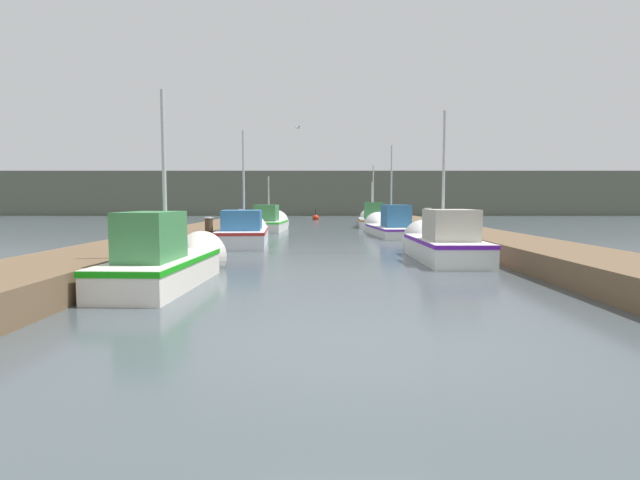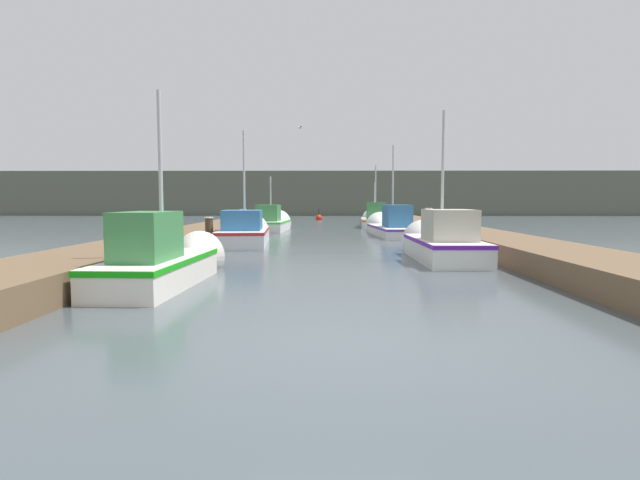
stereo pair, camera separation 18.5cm
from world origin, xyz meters
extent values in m
plane|color=#424C51|center=(0.00, 0.00, 0.00)|extent=(200.00, 200.00, 0.00)
cube|color=brown|center=(-5.40, 16.00, 0.27)|extent=(2.24, 40.00, 0.54)
cube|color=brown|center=(5.40, 16.00, 0.27)|extent=(2.24, 40.00, 0.54)
cube|color=#565B4C|center=(0.00, 56.31, 2.42)|extent=(120.00, 16.00, 4.83)
cube|color=silver|center=(-3.43, 3.95, 0.29)|extent=(1.49, 3.83, 0.57)
cube|color=#149D12|center=(-3.43, 3.95, 0.51)|extent=(1.52, 3.86, 0.10)
cone|color=silver|center=(-3.32, 6.29, 0.29)|extent=(1.30, 0.97, 1.26)
cube|color=#387A42|center=(-3.45, 3.48, 1.02)|extent=(0.94, 1.55, 0.89)
cylinder|color=#B2B2B7|center=(-3.41, 4.23, 2.19)|extent=(0.08, 0.08, 3.23)
cube|color=silver|center=(3.11, 8.14, 0.31)|extent=(1.55, 4.15, 0.61)
cube|color=#6117AC|center=(3.11, 8.14, 0.55)|extent=(1.58, 4.18, 0.10)
cone|color=silver|center=(3.09, 10.59, 0.31)|extent=(1.45, 0.77, 1.44)
cube|color=#B2AD9E|center=(3.11, 7.63, 1.02)|extent=(1.19, 1.62, 0.81)
cylinder|color=#B2B2B7|center=(3.11, 8.46, 2.38)|extent=(0.08, 0.08, 3.54)
cube|color=silver|center=(-3.21, 12.92, 0.30)|extent=(2.01, 4.53, 0.61)
cube|color=red|center=(-3.21, 12.92, 0.55)|extent=(2.04, 4.56, 0.10)
cone|color=silver|center=(-3.41, 15.61, 0.30)|extent=(1.67, 1.09, 1.61)
cube|color=#2D6699|center=(-3.17, 12.37, 0.96)|extent=(1.48, 1.89, 0.71)
cylinder|color=#B2B2B7|center=(-3.23, 13.25, 2.44)|extent=(0.08, 0.08, 3.66)
cube|color=silver|center=(3.05, 17.77, 0.23)|extent=(2.06, 5.29, 0.46)
cube|color=purple|center=(3.05, 17.77, 0.40)|extent=(2.09, 5.32, 0.10)
cone|color=silver|center=(2.84, 20.88, 0.23)|extent=(1.69, 1.16, 1.62)
cube|color=#2D6699|center=(3.10, 17.12, 0.96)|extent=(1.21, 1.68, 1.00)
cylinder|color=#B2B2B7|center=(3.03, 18.16, 2.36)|extent=(0.08, 0.08, 3.79)
cube|color=silver|center=(-3.19, 21.52, 0.28)|extent=(1.95, 4.09, 0.56)
cube|color=green|center=(-3.19, 21.52, 0.50)|extent=(1.98, 4.13, 0.10)
cone|color=silver|center=(-3.06, 23.92, 0.28)|extent=(1.68, 0.88, 1.64)
cube|color=#387A42|center=(-3.22, 21.02, 1.00)|extent=(1.24, 1.50, 0.87)
cylinder|color=#B2B2B7|center=(-3.18, 21.82, 1.77)|extent=(0.08, 0.08, 2.41)
cube|color=silver|center=(2.95, 25.39, 0.26)|extent=(1.96, 4.37, 0.52)
cube|color=#D65C18|center=(2.95, 25.39, 0.46)|extent=(1.99, 4.40, 0.10)
cone|color=silver|center=(3.09, 27.93, 0.26)|extent=(1.68, 0.89, 1.64)
cube|color=#387A42|center=(2.92, 24.86, 1.03)|extent=(1.21, 1.58, 1.02)
cylinder|color=#B2B2B7|center=(2.97, 25.71, 2.20)|extent=(0.08, 0.08, 3.35)
cube|color=silver|center=(3.38, 30.14, 0.33)|extent=(1.37, 4.01, 0.66)
cube|color=#BE4F11|center=(3.38, 30.14, 0.60)|extent=(1.40, 4.04, 0.10)
cone|color=silver|center=(3.37, 32.62, 0.33)|extent=(1.30, 0.96, 1.29)
cube|color=silver|center=(3.38, 29.64, 1.03)|extent=(0.88, 1.34, 0.73)
cylinder|color=#B2B2B7|center=(3.38, 30.44, 1.82)|extent=(0.08, 0.08, 2.32)
cylinder|color=#473523|center=(4.36, 16.32, 0.64)|extent=(0.28, 0.28, 1.29)
cylinder|color=silver|center=(4.36, 16.32, 1.31)|extent=(0.32, 0.32, 0.04)
cylinder|color=#473523|center=(-4.38, 19.88, 0.59)|extent=(0.31, 0.31, 1.18)
cylinder|color=silver|center=(-4.38, 19.88, 1.20)|extent=(0.35, 0.35, 0.04)
cylinder|color=#473523|center=(-4.20, 11.58, 0.53)|extent=(0.27, 0.27, 1.05)
cylinder|color=silver|center=(-4.20, 11.58, 1.07)|extent=(0.31, 0.31, 0.04)
sphere|color=red|center=(-0.72, 36.98, 0.16)|extent=(0.56, 0.56, 0.56)
cylinder|color=black|center=(-0.72, 36.98, 0.69)|extent=(0.06, 0.06, 0.50)
ellipsoid|color=white|center=(-1.58, 22.19, 5.65)|extent=(0.31, 0.24, 0.12)
cube|color=gray|center=(-1.63, 22.32, 5.67)|extent=(0.21, 0.30, 0.07)
cube|color=gray|center=(-1.52, 22.06, 5.67)|extent=(0.21, 0.30, 0.07)
camera|label=1|loc=(-0.36, -5.60, 1.68)|focal=28.00mm
camera|label=2|loc=(-0.17, -5.60, 1.68)|focal=28.00mm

